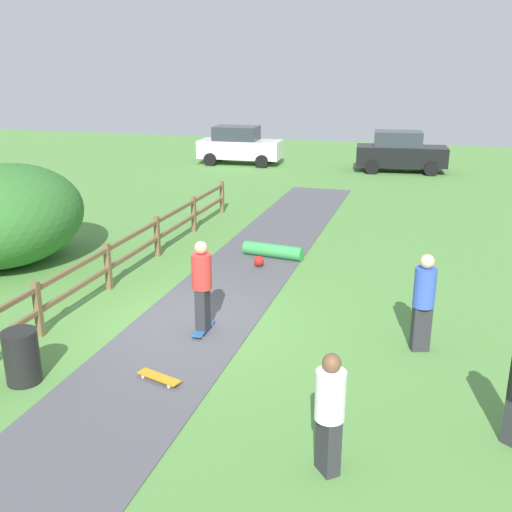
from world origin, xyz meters
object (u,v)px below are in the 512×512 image
at_px(bush_large, 6,215).
at_px(bystander_white, 330,409).
at_px(trash_bin, 22,357).
at_px(parked_car_black, 400,152).
at_px(skater_fallen, 272,251).
at_px(bystander_blue, 424,298).
at_px(parked_car_white, 239,145).
at_px(skateboard_loose, 159,377).
at_px(skater_riding, 202,282).

relative_size(bush_large, bystander_white, 2.63).
bearing_deg(bush_large, bystander_white, -32.18).
relative_size(trash_bin, bystander_white, 0.54).
bearing_deg(trash_bin, parked_car_black, 78.19).
bearing_deg(parked_car_black, trash_bin, -101.81).
bearing_deg(bystander_white, skater_fallen, 109.79).
distance_m(bush_large, bystander_blue, 10.58).
bearing_deg(bystander_blue, skater_fallen, 132.29).
bearing_deg(parked_car_white, bystander_blue, -63.06).
bearing_deg(parked_car_black, skater_fallen, -99.28).
distance_m(skateboard_loose, parked_car_white, 22.10).
xyz_separation_m(trash_bin, skateboard_loose, (2.12, 0.61, -0.36)).
xyz_separation_m(skater_riding, bystander_white, (3.02, -3.37, -0.13)).
height_order(bush_large, bystander_blue, bush_large).
height_order(skater_fallen, skateboard_loose, skater_fallen).
relative_size(trash_bin, parked_car_black, 0.21).
bearing_deg(bush_large, skateboard_loose, -35.24).
xyz_separation_m(bystander_white, parked_car_white, (-8.62, 22.78, 0.05)).
height_order(skateboard_loose, parked_car_white, parked_car_white).
bearing_deg(bush_large, parked_car_black, 62.43).
bearing_deg(parked_car_white, bush_large, -92.50).
bearing_deg(parked_car_black, bush_large, -117.57).
height_order(skater_riding, parked_car_white, parked_car_white).
bearing_deg(parked_car_white, trash_bin, -80.99).
relative_size(skater_fallen, bystander_blue, 0.91).
distance_m(trash_bin, parked_car_black, 22.45).
bearing_deg(bush_large, parked_car_white, 87.50).
bearing_deg(parked_car_white, skateboard_loose, -75.31).
bearing_deg(skateboard_loose, bush_large, 144.76).
xyz_separation_m(trash_bin, parked_car_black, (4.59, 21.97, 0.51)).
distance_m(bush_large, parked_car_black, 19.05).
xyz_separation_m(trash_bin, skater_riding, (2.13, 2.56, 0.59)).
bearing_deg(parked_car_black, skater_riding, -97.25).
distance_m(skateboard_loose, bystander_blue, 4.79).
relative_size(skateboard_loose, parked_car_black, 0.19).
xyz_separation_m(bush_large, bystander_blue, (10.38, -2.07, -0.27)).
xyz_separation_m(bush_large, parked_car_black, (8.81, 16.88, -0.33)).
bearing_deg(parked_car_black, parked_car_white, 179.98).
distance_m(bystander_blue, parked_car_white, 21.27).
xyz_separation_m(parked_car_black, parked_car_white, (-8.08, 0.00, 0.00)).
relative_size(trash_bin, parked_car_white, 0.21).
bearing_deg(parked_car_white, skater_riding, -73.88).
relative_size(skater_fallen, parked_car_white, 0.39).
bearing_deg(bystander_blue, bush_large, 168.70).
height_order(bush_large, skater_riding, bush_large).
relative_size(skater_riding, bystander_white, 1.10).
relative_size(skater_riding, parked_car_black, 0.42).
xyz_separation_m(bystander_blue, parked_car_white, (-9.64, 18.96, -0.05)).
bearing_deg(skater_fallen, parked_car_white, 111.26).
bearing_deg(skater_riding, bush_large, 158.33).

